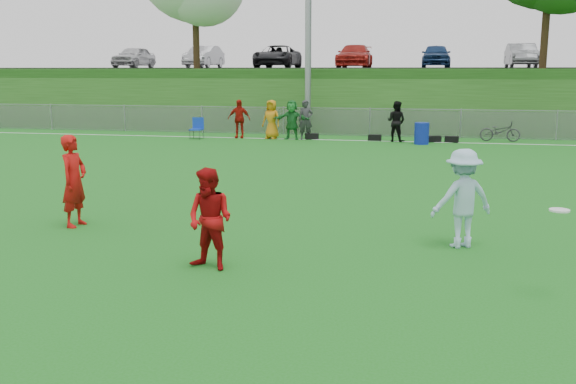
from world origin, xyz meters
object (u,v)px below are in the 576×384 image
(player_blue, at_px, (462,199))
(bicycle, at_px, (500,131))
(player_red_center, at_px, (210,219))
(recycling_bin, at_px, (422,133))
(frisbee, at_px, (559,210))
(player_red_left, at_px, (74,181))

(player_blue, distance_m, bicycle, 17.45)
(player_red_center, distance_m, bicycle, 20.32)
(player_blue, height_order, bicycle, player_blue)
(recycling_bin, distance_m, bicycle, 3.67)
(recycling_bin, bearing_deg, frisbee, -84.26)
(frisbee, height_order, bicycle, frisbee)
(player_blue, bearing_deg, bicycle, -123.70)
(bicycle, bearing_deg, player_red_left, 153.21)
(player_red_left, height_order, frisbee, player_red_left)
(recycling_bin, relative_size, bicycle, 0.53)
(player_blue, bearing_deg, recycling_bin, -112.76)
(player_red_left, relative_size, player_red_center, 1.14)
(player_red_left, relative_size, player_blue, 1.05)
(frisbee, bearing_deg, recycling_bin, 95.74)
(player_red_center, height_order, player_blue, player_blue)
(player_red_left, height_order, player_red_center, player_red_left)
(frisbee, height_order, recycling_bin, frisbee)
(bicycle, bearing_deg, player_blue, 174.34)
(player_red_center, xyz_separation_m, player_blue, (3.78, 2.06, 0.07))
(player_red_left, bearing_deg, recycling_bin, -18.34)
(player_blue, xyz_separation_m, frisbee, (1.07, -2.33, 0.35))
(player_red_center, xyz_separation_m, frisbee, (4.85, -0.28, 0.42))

